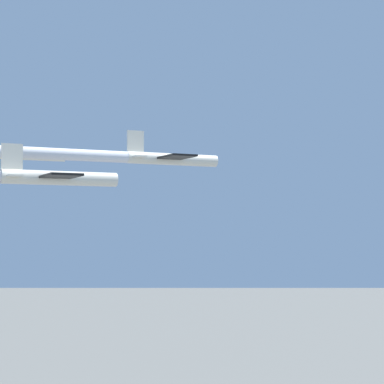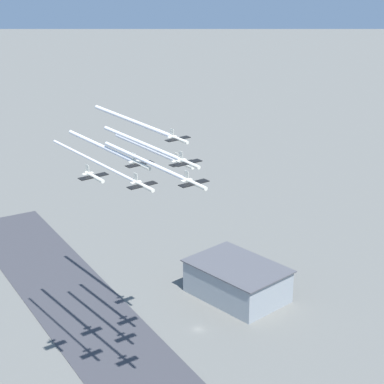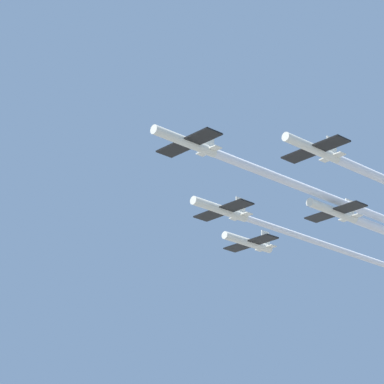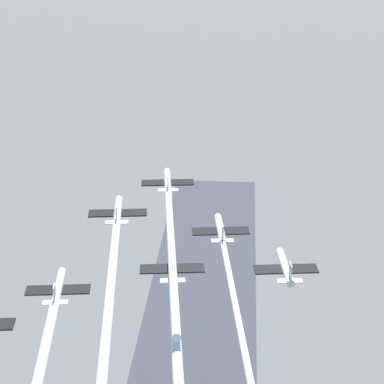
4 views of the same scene
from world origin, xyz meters
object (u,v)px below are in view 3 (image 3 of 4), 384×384
jet_0 (187,142)px  jet_2 (222,210)px  jet_1 (314,149)px  jet_4 (334,211)px  jet_5 (249,243)px

jet_0 → jet_2: (13.66, 6.18, -2.68)m
jet_1 → jet_4: jet_1 is taller
jet_2 → jet_0: bearing=120.5°
jet_1 → jet_0: bearing=59.5°
jet_0 → jet_2: jet_0 is taller
jet_0 → jet_4: bearing=-90.0°
jet_2 → jet_5: 15.00m
jet_0 → jet_1: jet_1 is taller
jet_0 → jet_1: size_ratio=1.00×
jet_0 → jet_1: bearing=-120.5°
jet_2 → jet_4: (12.04, -8.93, 0.99)m
jet_0 → jet_2: bearing=-59.5°
jet_1 → jet_4: size_ratio=1.00×
jet_4 → jet_5: bearing=0.0°
jet_2 → jet_5: bearing=-59.5°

